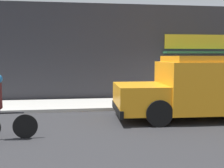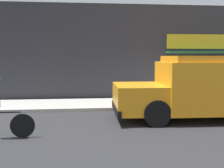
% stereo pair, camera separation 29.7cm
% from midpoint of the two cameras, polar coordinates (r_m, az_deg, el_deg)
% --- Properties ---
extents(ground_plane, '(70.00, 70.00, 0.00)m').
position_cam_midpoint_polar(ground_plane, '(11.13, 14.81, -5.32)').
color(ground_plane, '#2B2B2D').
extents(sidewalk, '(28.00, 2.41, 0.13)m').
position_cam_midpoint_polar(sidewalk, '(12.22, 12.68, -3.94)').
color(sidewalk, '#ADAAA3').
rests_on(sidewalk, ground_plane).
extents(storefront, '(17.15, 0.77, 4.65)m').
position_cam_midpoint_polar(storefront, '(13.41, 10.92, 6.69)').
color(storefront, '#2D2D33').
rests_on(storefront, ground_plane).
extents(school_bus, '(6.41, 2.69, 2.17)m').
position_cam_midpoint_polar(school_bus, '(9.76, 20.98, -0.39)').
color(school_bus, orange).
rests_on(school_bus, ground_plane).
extents(cyclist, '(1.57, 0.23, 1.70)m').
position_cam_midpoint_polar(cyclist, '(7.39, -24.11, -4.69)').
color(cyclist, black).
rests_on(cyclist, ground_plane).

